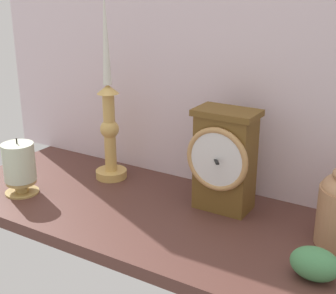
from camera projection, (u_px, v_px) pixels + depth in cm
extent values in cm
cube|color=#512F28|center=(174.00, 221.00, 94.12)|extent=(100.00, 36.00, 2.40)
cube|color=silver|center=(221.00, 36.00, 97.75)|extent=(120.00, 2.00, 65.00)
cube|color=brown|center=(225.00, 163.00, 94.09)|extent=(10.83, 6.81, 19.17)
cube|color=brown|center=(227.00, 113.00, 90.69)|extent=(12.13, 7.63, 1.20)
torus|color=tan|center=(217.00, 160.00, 90.37)|extent=(12.66, 1.15, 12.66)
cylinder|color=silver|center=(216.00, 160.00, 90.29)|extent=(10.58, 0.40, 10.58)
cube|color=black|center=(216.00, 160.00, 90.05)|extent=(2.86, 3.60, 0.30)
cylinder|color=tan|center=(111.00, 174.00, 111.57)|extent=(7.16, 7.16, 1.80)
cylinder|color=tan|center=(110.00, 133.00, 108.25)|extent=(2.68, 2.68, 18.05)
sphere|color=tan|center=(110.00, 129.00, 107.95)|extent=(4.28, 4.28, 4.28)
cone|color=tan|center=(108.00, 89.00, 104.90)|extent=(4.89, 4.89, 2.00)
cone|color=silver|center=(105.00, 33.00, 100.94)|extent=(1.94, 1.94, 21.73)
cylinder|color=tan|center=(22.00, 187.00, 103.38)|extent=(2.87, 2.87, 2.64)
cylinder|color=tan|center=(22.00, 191.00, 103.68)|extent=(7.17, 7.17, 0.80)
cylinder|color=tan|center=(21.00, 181.00, 102.93)|extent=(6.45, 6.45, 0.60)
cylinder|color=beige|center=(19.00, 162.00, 101.45)|extent=(6.73, 6.73, 8.11)
cylinder|color=black|center=(17.00, 141.00, 99.89)|extent=(0.30, 0.30, 1.20)
ellipsoid|color=#468650|center=(315.00, 264.00, 73.44)|extent=(7.70, 5.39, 5.23)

